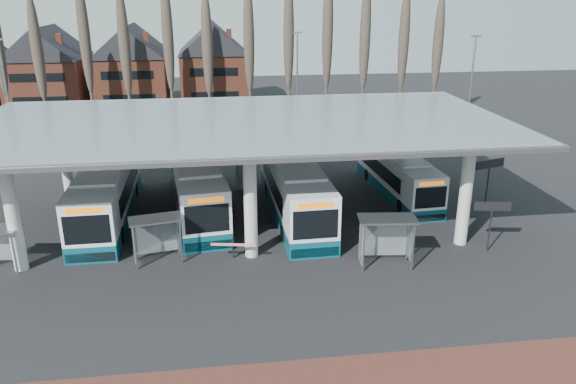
{
  "coord_description": "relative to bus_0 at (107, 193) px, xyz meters",
  "views": [
    {
      "loc": [
        -1.7,
        -25.26,
        13.75
      ],
      "look_at": [
        2.61,
        7.0,
        1.96
      ],
      "focal_mm": 35.0,
      "sensor_mm": 36.0,
      "label": 1
    }
  ],
  "objects": [
    {
      "name": "poplar_row",
      "position": [
        8.62,
        23.9,
        7.09
      ],
      "size": [
        45.1,
        1.1,
        14.5
      ],
      "color": "#473D33",
      "rests_on": "ground"
    },
    {
      "name": "barrier",
      "position": [
        7.62,
        -7.15,
        -0.76
      ],
      "size": [
        2.37,
        0.86,
        1.19
      ],
      "rotation": [
        0.0,
        0.0,
        -0.18
      ],
      "color": "black",
      "rests_on": "ground"
    },
    {
      "name": "ground",
      "position": [
        8.62,
        -9.1,
        -1.68
      ],
      "size": [
        140.0,
        140.0,
        0.0
      ],
      "primitive_type": "plane",
      "color": "black",
      "rests_on": "ground"
    },
    {
      "name": "station_canopy",
      "position": [
        8.62,
        -1.1,
        4.0
      ],
      "size": [
        32.0,
        16.0,
        6.34
      ],
      "color": "silver",
      "rests_on": "ground"
    },
    {
      "name": "bus_1",
      "position": [
        5.54,
        0.64,
        0.02
      ],
      "size": [
        4.25,
        13.21,
        3.6
      ],
      "rotation": [
        0.0,
        0.0,
        0.12
      ],
      "color": "white",
      "rests_on": "ground"
    },
    {
      "name": "lamp_post_c",
      "position": [
        28.62,
        10.9,
        3.65
      ],
      "size": [
        0.8,
        0.16,
        10.17
      ],
      "color": "slate",
      "rests_on": "ground"
    },
    {
      "name": "bus_2",
      "position": [
        11.8,
        -0.86,
        0.03
      ],
      "size": [
        3.17,
        13.18,
        3.64
      ],
      "rotation": [
        0.0,
        0.0,
        0.03
      ],
      "color": "white",
      "rests_on": "ground"
    },
    {
      "name": "info_sign_1",
      "position": [
        24.49,
        -1.66,
        1.17
      ],
      "size": [
        2.21,
        0.82,
        3.4
      ],
      "rotation": [
        0.0,
        0.0,
        0.31
      ],
      "color": "black",
      "rests_on": "ground"
    },
    {
      "name": "townhouse_row",
      "position": [
        -7.13,
        34.9,
        4.26
      ],
      "size": [
        36.8,
        10.3,
        12.25
      ],
      "color": "brown",
      "rests_on": "ground"
    },
    {
      "name": "bus_0",
      "position": [
        0.0,
        0.0,
        0.0
      ],
      "size": [
        2.92,
        12.88,
        3.57
      ],
      "rotation": [
        0.0,
        0.0,
        0.01
      ],
      "color": "white",
      "rests_on": "ground"
    },
    {
      "name": "lamp_post_b",
      "position": [
        14.62,
        16.9,
        3.65
      ],
      "size": [
        0.8,
        0.16,
        10.17
      ],
      "color": "slate",
      "rests_on": "ground"
    },
    {
      "name": "shelter_2",
      "position": [
        15.51,
        -8.61,
        0.31
      ],
      "size": [
        3.08,
        1.77,
        2.73
      ],
      "rotation": [
        0.0,
        0.0,
        -0.1
      ],
      "color": "gray",
      "rests_on": "ground"
    },
    {
      "name": "bus_3",
      "position": [
        19.56,
        2.01,
        -0.25
      ],
      "size": [
        3.01,
        11.05,
        3.04
      ],
      "rotation": [
        0.0,
        0.0,
        0.06
      ],
      "color": "white",
      "rests_on": "ground"
    },
    {
      "name": "lamp_post_a",
      "position": [
        -9.38,
        12.9,
        3.65
      ],
      "size": [
        0.8,
        0.16,
        10.17
      ],
      "color": "slate",
      "rests_on": "ground"
    },
    {
      "name": "info_sign_0",
      "position": [
        21.66,
        -7.8,
        0.77
      ],
      "size": [
        1.96,
        0.42,
        2.93
      ],
      "rotation": [
        0.0,
        0.0,
        -0.16
      ],
      "color": "black",
      "rests_on": "ground"
    },
    {
      "name": "shelter_1",
      "position": [
        3.6,
        -6.55,
        0.15
      ],
      "size": [
        2.92,
        1.86,
        2.52
      ],
      "rotation": [
        0.0,
        0.0,
        0.19
      ],
      "color": "gray",
      "rests_on": "ground"
    }
  ]
}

